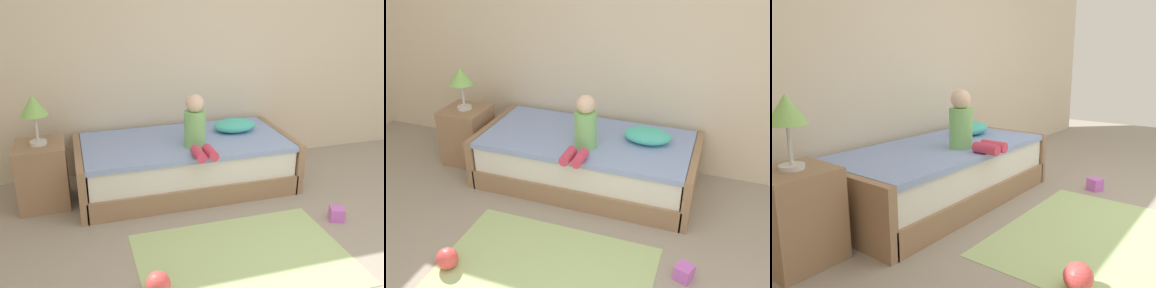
{
  "view_description": "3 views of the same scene",
  "coord_description": "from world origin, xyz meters",
  "views": [
    {
      "loc": [
        -1.69,
        -1.78,
        1.99
      ],
      "look_at": [
        -0.65,
        1.75,
        0.55
      ],
      "focal_mm": 40.06,
      "sensor_mm": 36.0,
      "label": 1
    },
    {
      "loc": [
        0.5,
        -1.46,
        2.32
      ],
      "look_at": [
        -0.65,
        1.75,
        0.55
      ],
      "focal_mm": 39.86,
      "sensor_mm": 36.0,
      "label": 2
    },
    {
      "loc": [
        -3.1,
        -0.13,
        1.24
      ],
      "look_at": [
        -0.65,
        1.75,
        0.55
      ],
      "focal_mm": 35.39,
      "sensor_mm": 36.0,
      "label": 3
    }
  ],
  "objects": [
    {
      "name": "child_figure",
      "position": [
        -0.61,
        1.77,
        0.7
      ],
      "size": [
        0.2,
        0.51,
        0.5
      ],
      "color": "#7FC672",
      "rests_on": "bed"
    },
    {
      "name": "table_lamp",
      "position": [
        -2.0,
        2.01,
        0.94
      ],
      "size": [
        0.24,
        0.24,
        0.45
      ],
      "color": "silver",
      "rests_on": "nightstand"
    },
    {
      "name": "pillow",
      "position": [
        -0.09,
        2.1,
        0.56
      ],
      "size": [
        0.44,
        0.3,
        0.13
      ],
      "primitive_type": "ellipsoid",
      "color": "#4CCCBC",
      "rests_on": "bed"
    },
    {
      "name": "nightstand",
      "position": [
        -2.0,
        2.01,
        0.3
      ],
      "size": [
        0.44,
        0.44,
        0.6
      ],
      "primitive_type": "cube",
      "color": "#997556",
      "rests_on": "ground"
    },
    {
      "name": "toy_ball",
      "position": [
        -1.25,
        0.51,
        0.08
      ],
      "size": [
        0.17,
        0.17,
        0.17
      ],
      "primitive_type": "sphere",
      "color": "#E54C4C",
      "rests_on": "ground"
    },
    {
      "name": "bed",
      "position": [
        -0.65,
        2.0,
        0.25
      ],
      "size": [
        2.11,
        1.0,
        0.5
      ],
      "color": "#997556",
      "rests_on": "ground"
    },
    {
      "name": "area_rug",
      "position": [
        -0.55,
        0.7,
        0.0
      ],
      "size": [
        1.6,
        1.1,
        0.01
      ],
      "primitive_type": "cube",
      "color": "#B2D189",
      "rests_on": "ground"
    },
    {
      "name": "wall_rear",
      "position": [
        0.0,
        2.6,
        1.45
      ],
      "size": [
        7.2,
        0.1,
        2.9
      ],
      "primitive_type": "cube",
      "color": "beige",
      "rests_on": "ground"
    },
    {
      "name": "toy_block",
      "position": [
        0.44,
        0.99,
        0.06
      ],
      "size": [
        0.15,
        0.15,
        0.12
      ],
      "primitive_type": "cube",
      "rotation": [
        0.0,
        0.0,
        1.2
      ],
      "color": "#CC66D8",
      "rests_on": "ground"
    }
  ]
}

